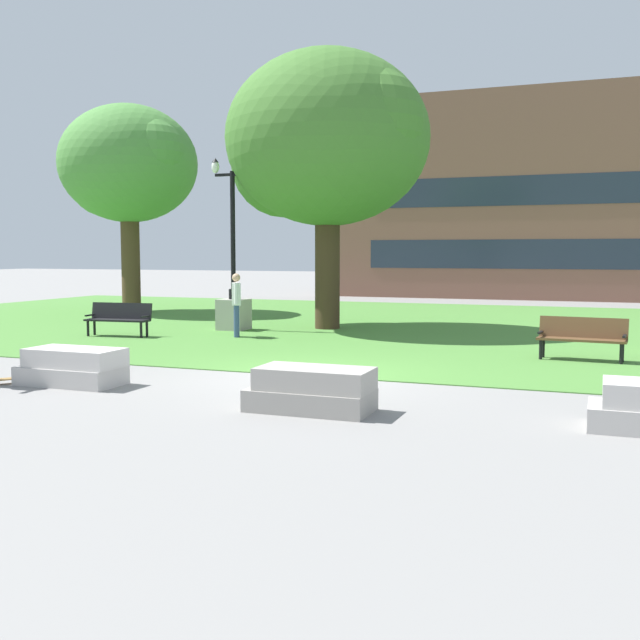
# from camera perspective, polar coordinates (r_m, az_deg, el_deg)

# --- Properties ---
(ground_plane) EXTENTS (140.00, 140.00, 0.00)m
(ground_plane) POSITION_cam_1_polar(r_m,az_deg,el_deg) (13.90, -0.99, -4.34)
(ground_plane) COLOR gray
(grass_lawn) EXTENTS (40.00, 20.00, 0.02)m
(grass_lawn) POSITION_cam_1_polar(r_m,az_deg,el_deg) (23.40, 8.12, -0.47)
(grass_lawn) COLOR #4C8438
(grass_lawn) RESTS_ON ground
(concrete_block_center) EXTENTS (1.82, 0.90, 0.64)m
(concrete_block_center) POSITION_cam_1_polar(r_m,az_deg,el_deg) (13.70, -18.31, -3.44)
(concrete_block_center) COLOR #BCB7B2
(concrete_block_center) RESTS_ON ground
(concrete_block_left) EXTENTS (1.80, 0.90, 0.64)m
(concrete_block_left) POSITION_cam_1_polar(r_m,az_deg,el_deg) (10.87, -0.60, -5.38)
(concrete_block_left) COLOR #9E9991
(concrete_block_left) RESTS_ON ground
(skateboard) EXTENTS (0.76, 0.94, 0.14)m
(skateboard) POSITION_cam_1_polar(r_m,az_deg,el_deg) (14.24, -22.64, -4.16)
(skateboard) COLOR olive
(skateboard) RESTS_ON ground
(park_bench_near_left) EXTENTS (1.84, 0.70, 0.90)m
(park_bench_near_left) POSITION_cam_1_polar(r_m,az_deg,el_deg) (21.05, -15.06, 0.22)
(park_bench_near_left) COLOR black
(park_bench_near_left) RESTS_ON grass_lawn
(park_bench_near_right) EXTENTS (1.84, 0.69, 0.90)m
(park_bench_near_right) POSITION_cam_1_polar(r_m,az_deg,el_deg) (16.75, 19.34, -1.14)
(park_bench_near_right) COLOR brown
(park_bench_near_right) RESTS_ON grass_lawn
(lamp_post_center) EXTENTS (1.32, 0.80, 5.02)m
(lamp_post_center) POSITION_cam_1_polar(r_m,az_deg,el_deg) (22.12, -6.60, 1.89)
(lamp_post_center) COLOR #ADA89E
(lamp_post_center) RESTS_ON grass_lawn
(tree_near_right) EXTENTS (5.40, 5.14, 7.76)m
(tree_near_right) POSITION_cam_1_polar(r_m,az_deg,el_deg) (29.51, -14.47, 11.28)
(tree_near_right) COLOR #4C3823
(tree_near_right) RESTS_ON grass_lawn
(tree_near_left) EXTENTS (6.30, 6.00, 8.15)m
(tree_near_left) POSITION_cam_1_polar(r_m,az_deg,el_deg) (22.59, 0.41, 13.43)
(tree_near_left) COLOR #42301E
(tree_near_left) RESTS_ON grass_lawn
(person_bystander_near_lawn) EXTENTS (0.39, 0.67, 1.71)m
(person_bystander_near_lawn) POSITION_cam_1_polar(r_m,az_deg,el_deg) (20.22, -6.39, 1.43)
(person_bystander_near_lawn) COLOR #384C7A
(person_bystander_near_lawn) RESTS_ON grass_lawn
(building_facade_distant) EXTENTS (24.12, 1.03, 10.06)m
(building_facade_distant) POSITION_cam_1_polar(r_m,az_deg,el_deg) (37.38, 17.72, 9.14)
(building_facade_distant) COLOR brown
(building_facade_distant) RESTS_ON ground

